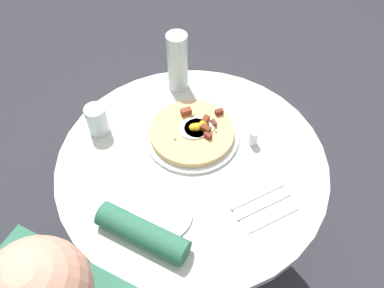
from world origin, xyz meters
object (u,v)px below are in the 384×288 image
at_px(dining_table, 192,189).
at_px(water_glass, 97,120).
at_px(pizza_plate, 192,135).
at_px(knife, 257,196).
at_px(bread_plate, 161,213).
at_px(water_bottle, 178,62).
at_px(salt_shaker, 253,138).
at_px(breakfast_pizza, 193,131).
at_px(fork, 264,206).

xyz_separation_m(dining_table, water_glass, (-0.33, -0.03, 0.22)).
xyz_separation_m(dining_table, pizza_plate, (-0.04, 0.08, 0.18)).
bearing_deg(knife, bread_plate, 164.15).
bearing_deg(pizza_plate, water_bottle, 128.36).
xyz_separation_m(bread_plate, salt_shaker, (0.14, 0.35, 0.02)).
bearing_deg(breakfast_pizza, fork, -25.76).
xyz_separation_m(fork, salt_shaker, (-0.11, 0.20, 0.02)).
bearing_deg(water_bottle, salt_shaker, -20.95).
distance_m(breakfast_pizza, water_glass, 0.31).
distance_m(fork, salt_shaker, 0.23).
bearing_deg(bread_plate, salt_shaker, 68.94).
height_order(pizza_plate, water_bottle, water_bottle).
bearing_deg(bread_plate, water_glass, 151.79).
xyz_separation_m(bread_plate, water_glass, (-0.34, 0.18, 0.05)).
xyz_separation_m(breakfast_pizza, water_glass, (-0.29, -0.12, 0.03)).
xyz_separation_m(knife, water_glass, (-0.56, 0.01, 0.04)).
xyz_separation_m(pizza_plate, bread_plate, (0.05, -0.29, -0.00)).
xyz_separation_m(breakfast_pizza, knife, (0.27, -0.12, -0.02)).
height_order(bread_plate, fork, bread_plate).
xyz_separation_m(fork, water_bottle, (-0.45, 0.33, 0.10)).
bearing_deg(pizza_plate, breakfast_pizza, 54.37).
relative_size(bread_plate, fork, 0.99).
height_order(knife, water_bottle, water_bottle).
distance_m(dining_table, fork, 0.32).
bearing_deg(fork, knife, 90.00).
relative_size(dining_table, fork, 4.69).
relative_size(breakfast_pizza, water_bottle, 1.24).
bearing_deg(salt_shaker, water_glass, -159.69).
bearing_deg(water_glass, knife, -0.79).
xyz_separation_m(pizza_plate, water_bottle, (-0.15, 0.19, 0.10)).
relative_size(breakfast_pizza, salt_shaker, 4.96).
bearing_deg(pizza_plate, salt_shaker, 18.41).
relative_size(dining_table, pizza_plate, 2.75).
height_order(bread_plate, water_glass, water_glass).
bearing_deg(water_glass, fork, -2.83).
distance_m(dining_table, breakfast_pizza, 0.22).
height_order(pizza_plate, breakfast_pizza, breakfast_pizza).
relative_size(dining_table, breakfast_pizza, 3.09).
relative_size(dining_table, knife, 4.69).
bearing_deg(breakfast_pizza, bread_plate, -80.68).
distance_m(water_glass, water_bottle, 0.34).
distance_m(bread_plate, water_glass, 0.38).
relative_size(breakfast_pizza, bread_plate, 1.54).
xyz_separation_m(water_glass, salt_shaker, (0.47, 0.17, -0.02)).
bearing_deg(fork, salt_shaker, 65.43).
xyz_separation_m(pizza_plate, water_glass, (-0.28, -0.11, 0.05)).
xyz_separation_m(fork, knife, (-0.03, 0.02, 0.00)).
xyz_separation_m(dining_table, breakfast_pizza, (-0.04, 0.09, 0.20)).
bearing_deg(water_bottle, dining_table, -54.92).
bearing_deg(dining_table, knife, -8.82).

